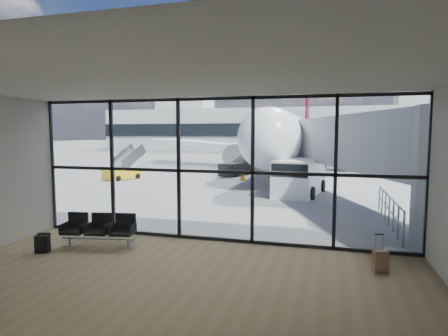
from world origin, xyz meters
The scene contains 21 objects.
ground centered at (0.00, 40.00, 0.00)m, with size 220.00×220.00×0.00m, color slate.
lounge_shell centered at (0.00, -4.80, 2.65)m, with size 12.02×8.01×4.51m.
glass_curtain_wall centered at (0.00, 0.00, 2.25)m, with size 12.10×0.12×4.50m.
jet_bridge centered at (4.90, 7.07, 2.76)m, with size 8.00×16.50×4.33m.
apron_railing centered at (5.60, 3.50, 0.72)m, with size 0.06×5.46×1.11m.
far_terminal centered at (-0.59, 61.97, 4.21)m, with size 80.00×12.20×11.00m.
tree_0 centered at (-45.00, 72.00, 4.63)m, with size 4.95×4.95×7.12m.
tree_1 centered at (-39.00, 72.00, 5.25)m, with size 5.61×5.61×8.07m.
tree_2 centered at (-33.00, 72.00, 5.88)m, with size 6.27×6.27×9.03m.
tree_3 centered at (-27.00, 72.00, 4.63)m, with size 4.95×4.95×7.12m.
tree_4 centered at (-21.00, 72.00, 5.25)m, with size 5.61×5.61×8.07m.
tree_5 centered at (-15.00, 72.00, 5.88)m, with size 6.27×6.27×9.03m.
seating_row centered at (-3.19, -1.42, 0.54)m, with size 2.20×0.95×0.98m.
backpack centered at (-4.38, -2.45, 0.27)m, with size 0.42×0.41×0.55m.
suitcase centered at (4.68, -1.51, 0.28)m, with size 0.39×0.32×0.93m.
airliner centered at (0.27, 27.54, 2.99)m, with size 32.88×38.02×9.80m.
service_van centered at (1.91, 9.75, 1.01)m, with size 2.78×4.78×1.97m.
belt_loader centered at (-3.71, 18.14, 0.59)m, with size 2.42×4.01×1.75m.
mobile_stairs centered at (-11.18, 13.40, 0.49)m, with size 2.30×3.21×2.06m.
traffic_cone_b centered at (-2.47, 15.17, 0.29)m, with size 0.42×0.42×0.61m.
traffic_cone_c centered at (-0.72, 17.00, 0.29)m, with size 0.43×0.43×0.61m.
Camera 1 is at (3.35, -11.07, 3.39)m, focal length 30.00 mm.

